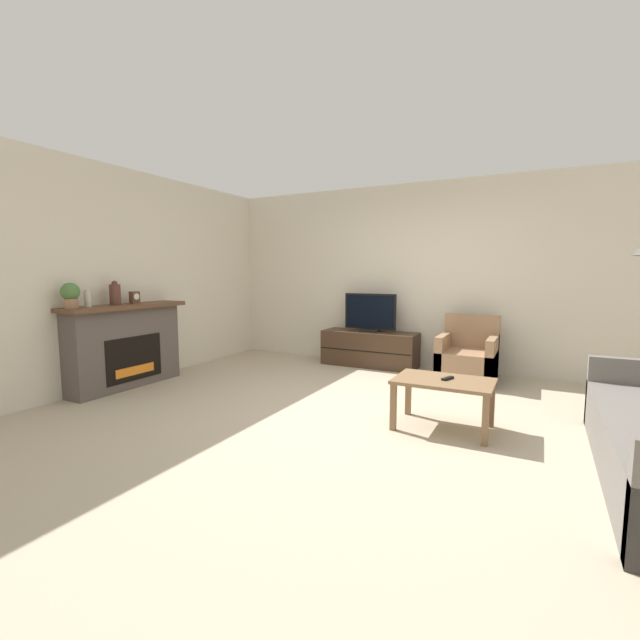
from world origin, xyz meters
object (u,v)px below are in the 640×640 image
at_px(tv, 370,314).
at_px(remote, 448,378).
at_px(coffee_table, 444,387).
at_px(potted_plant, 70,294).
at_px(armchair, 468,359).
at_px(mantel_vase_left, 88,298).
at_px(tv_stand, 370,349).
at_px(fireplace, 125,345).
at_px(mantel_clock, 135,297).
at_px(mantel_vase_centre_left, 115,294).

distance_m(tv, remote, 2.66).
bearing_deg(remote, coffee_table, -127.90).
relative_size(potted_plant, armchair, 0.33).
height_order(mantel_vase_left, coffee_table, mantel_vase_left).
bearing_deg(potted_plant, mantel_vase_left, 90.00).
xyz_separation_m(tv_stand, coffee_table, (1.53, -2.15, 0.13)).
xyz_separation_m(fireplace, tv, (2.24, 2.50, 0.27)).
height_order(tv_stand, coffee_table, tv_stand).
bearing_deg(mantel_clock, tv, 46.57).
height_order(potted_plant, coffee_table, potted_plant).
height_order(mantel_vase_left, mantel_clock, mantel_vase_left).
bearing_deg(coffee_table, fireplace, -174.68).
bearing_deg(mantel_vase_centre_left, potted_plant, -90.00).
xyz_separation_m(tv_stand, tv, (0.00, -0.00, 0.53)).
relative_size(fireplace, mantel_vase_centre_left, 5.35).
xyz_separation_m(coffee_table, remote, (0.03, 0.02, 0.08)).
height_order(mantel_vase_centre_left, tv, mantel_vase_centre_left).
height_order(fireplace, tv_stand, fireplace).
bearing_deg(mantel_vase_centre_left, armchair, 33.01).
height_order(fireplace, armchair, fireplace).
relative_size(fireplace, tv_stand, 1.08).
relative_size(fireplace, tv, 1.92).
bearing_deg(tv, mantel_vase_centre_left, -130.34).
xyz_separation_m(mantel_vase_centre_left, coffee_table, (3.75, 0.47, -0.77)).
bearing_deg(armchair, fireplace, -148.40).
relative_size(mantel_clock, tv_stand, 0.10).
xyz_separation_m(tv_stand, armchair, (1.45, -0.23, 0.02)).
bearing_deg(coffee_table, remote, 31.77).
distance_m(fireplace, mantel_vase_left, 0.76).
relative_size(tv, remote, 5.19).
bearing_deg(fireplace, tv_stand, 48.19).
bearing_deg(tv_stand, mantel_clock, -133.40).
xyz_separation_m(potted_plant, armchair, (3.67, 2.93, -0.90)).
relative_size(mantel_vase_centre_left, remote, 1.87).
bearing_deg(tv_stand, fireplace, -131.81).
height_order(mantel_clock, armchair, mantel_clock).
xyz_separation_m(mantel_vase_left, armchair, (3.67, 2.73, -0.84)).
bearing_deg(mantel_vase_centre_left, tv, 49.66).
bearing_deg(mantel_clock, mantel_vase_left, -90.07).
relative_size(mantel_vase_centre_left, potted_plant, 1.05).
height_order(fireplace, remote, fireplace).
bearing_deg(mantel_vase_left, mantel_clock, 89.93).
relative_size(tv_stand, tv, 1.78).
relative_size(mantel_vase_centre_left, tv, 0.36).
bearing_deg(remote, tv, 146.44).
relative_size(mantel_clock, remote, 0.97).
bearing_deg(armchair, tv_stand, 170.83).
relative_size(tv_stand, armchair, 1.70).
relative_size(fireplace, armchair, 1.84).
bearing_deg(tv, coffee_table, -54.65).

